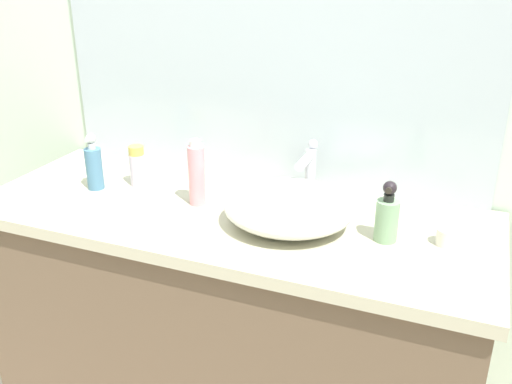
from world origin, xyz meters
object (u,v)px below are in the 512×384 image
sink_basin (289,207)px  candle_jar (447,237)px  perfume_bottle (137,166)px  spray_can (197,174)px  lotion_bottle (387,217)px  soap_dispenser (94,166)px

sink_basin → candle_jar: 0.40m
candle_jar → perfume_bottle: bearing=177.2°
sink_basin → spray_can: bearing=173.9°
perfume_bottle → lotion_bottle: bearing=-5.7°
sink_basin → perfume_bottle: perfume_bottle is taller
spray_can → candle_jar: bearing=1.0°
perfume_bottle → sink_basin: bearing=-9.5°
sink_basin → lotion_bottle: size_ratio=2.17×
sink_basin → perfume_bottle: 0.52m
candle_jar → lotion_bottle: bearing=-167.3°
soap_dispenser → lotion_bottle: 0.87m
sink_basin → soap_dispenser: bearing=178.6°
sink_basin → spray_can: spray_can is taller
sink_basin → candle_jar: (0.39, 0.04, -0.03)m
perfume_bottle → spray_can: size_ratio=0.66×
spray_can → candle_jar: 0.68m
soap_dispenser → candle_jar: soap_dispenser is taller
perfume_bottle → candle_jar: perfume_bottle is taller
lotion_bottle → spray_can: spray_can is taller
sink_basin → perfume_bottle: bearing=170.5°
soap_dispenser → candle_jar: size_ratio=3.20×
sink_basin → soap_dispenser: 0.62m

